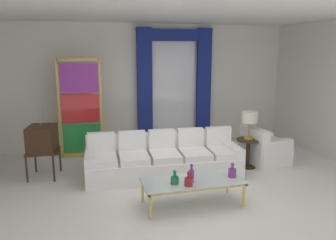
{
  "coord_description": "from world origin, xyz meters",
  "views": [
    {
      "loc": [
        -1.78,
        -5.4,
        2.42
      ],
      "look_at": [
        -0.06,
        0.9,
        1.05
      ],
      "focal_mm": 36.91,
      "sensor_mm": 36.0,
      "label": 1
    }
  ],
  "objects_px": {
    "bottle_blue_decanter": "(189,181)",
    "stained_glass_divider": "(81,111)",
    "bottle_ruby_flask": "(191,175)",
    "bottle_amber_squat": "(175,179)",
    "vintage_tv": "(42,140)",
    "peacock_figurine": "(99,151)",
    "coffee_table": "(192,182)",
    "bottle_crystal_tall": "(232,172)",
    "round_side_table": "(248,150)",
    "armchair_white": "(263,150)",
    "table_lamp_brass": "(250,118)",
    "couch_white_long": "(163,160)"
  },
  "relations": [
    {
      "from": "bottle_amber_squat",
      "to": "coffee_table",
      "type": "bearing_deg",
      "value": 11.98
    },
    {
      "from": "bottle_amber_squat",
      "to": "peacock_figurine",
      "type": "xyz_separation_m",
      "value": [
        -0.93,
        2.67,
        -0.26
      ]
    },
    {
      "from": "coffee_table",
      "to": "table_lamp_brass",
      "type": "xyz_separation_m",
      "value": [
        1.69,
        1.38,
        0.65
      ]
    },
    {
      "from": "bottle_blue_decanter",
      "to": "stained_glass_divider",
      "type": "distance_m",
      "value": 3.53
    },
    {
      "from": "coffee_table",
      "to": "bottle_blue_decanter",
      "type": "bearing_deg",
      "value": -123.51
    },
    {
      "from": "bottle_ruby_flask",
      "to": "table_lamp_brass",
      "type": "distance_m",
      "value": 2.31
    },
    {
      "from": "bottle_crystal_tall",
      "to": "table_lamp_brass",
      "type": "xyz_separation_m",
      "value": [
        1.03,
        1.41,
        0.54
      ]
    },
    {
      "from": "vintage_tv",
      "to": "table_lamp_brass",
      "type": "bearing_deg",
      "value": -7.42
    },
    {
      "from": "round_side_table",
      "to": "vintage_tv",
      "type": "bearing_deg",
      "value": 172.58
    },
    {
      "from": "bottle_crystal_tall",
      "to": "bottle_amber_squat",
      "type": "xyz_separation_m",
      "value": [
        -0.96,
        -0.04,
        -0.01
      ]
    },
    {
      "from": "bottle_ruby_flask",
      "to": "bottle_blue_decanter",
      "type": "bearing_deg",
      "value": -124.8
    },
    {
      "from": "coffee_table",
      "to": "peacock_figurine",
      "type": "bearing_deg",
      "value": 115.38
    },
    {
      "from": "bottle_blue_decanter",
      "to": "peacock_figurine",
      "type": "relative_size",
      "value": 0.38
    },
    {
      "from": "bottle_crystal_tall",
      "to": "vintage_tv",
      "type": "xyz_separation_m",
      "value": [
        -2.98,
        1.93,
        0.24
      ]
    },
    {
      "from": "coffee_table",
      "to": "bottle_crystal_tall",
      "type": "relative_size",
      "value": 6.53
    },
    {
      "from": "round_side_table",
      "to": "stained_glass_divider",
      "type": "bearing_deg",
      "value": 153.91
    },
    {
      "from": "couch_white_long",
      "to": "table_lamp_brass",
      "type": "distance_m",
      "value": 1.94
    },
    {
      "from": "round_side_table",
      "to": "table_lamp_brass",
      "type": "height_order",
      "value": "table_lamp_brass"
    },
    {
      "from": "couch_white_long",
      "to": "vintage_tv",
      "type": "distance_m",
      "value": 2.31
    },
    {
      "from": "bottle_crystal_tall",
      "to": "round_side_table",
      "type": "relative_size",
      "value": 0.4
    },
    {
      "from": "bottle_blue_decanter",
      "to": "coffee_table",
      "type": "bearing_deg",
      "value": 56.49
    },
    {
      "from": "coffee_table",
      "to": "stained_glass_divider",
      "type": "distance_m",
      "value": 3.44
    },
    {
      "from": "stained_glass_divider",
      "to": "couch_white_long",
      "type": "bearing_deg",
      "value": -47.1
    },
    {
      "from": "bottle_amber_squat",
      "to": "stained_glass_divider",
      "type": "distance_m",
      "value": 3.35
    },
    {
      "from": "bottle_amber_squat",
      "to": "bottle_ruby_flask",
      "type": "bearing_deg",
      "value": -0.53
    },
    {
      "from": "bottle_blue_decanter",
      "to": "vintage_tv",
      "type": "height_order",
      "value": "vintage_tv"
    },
    {
      "from": "coffee_table",
      "to": "stained_glass_divider",
      "type": "relative_size",
      "value": 0.7
    },
    {
      "from": "bottle_crystal_tall",
      "to": "vintage_tv",
      "type": "height_order",
      "value": "vintage_tv"
    },
    {
      "from": "stained_glass_divider",
      "to": "peacock_figurine",
      "type": "bearing_deg",
      "value": -47.4
    },
    {
      "from": "table_lamp_brass",
      "to": "armchair_white",
      "type": "bearing_deg",
      "value": 17.35
    },
    {
      "from": "couch_white_long",
      "to": "bottle_amber_squat",
      "type": "xyz_separation_m",
      "value": [
        -0.2,
        -1.46,
        0.18
      ]
    },
    {
      "from": "coffee_table",
      "to": "round_side_table",
      "type": "bearing_deg",
      "value": 39.25
    },
    {
      "from": "bottle_ruby_flask",
      "to": "armchair_white",
      "type": "xyz_separation_m",
      "value": [
        2.16,
        1.58,
        -0.24
      ]
    },
    {
      "from": "bottle_amber_squat",
      "to": "vintage_tv",
      "type": "distance_m",
      "value": 2.83
    },
    {
      "from": "bottle_crystal_tall",
      "to": "armchair_white",
      "type": "distance_m",
      "value": 2.14
    },
    {
      "from": "bottle_blue_decanter",
      "to": "stained_glass_divider",
      "type": "xyz_separation_m",
      "value": [
        -1.45,
        3.17,
        0.57
      ]
    },
    {
      "from": "bottle_ruby_flask",
      "to": "stained_glass_divider",
      "type": "xyz_separation_m",
      "value": [
        -1.54,
        3.05,
        0.53
      ]
    },
    {
      "from": "vintage_tv",
      "to": "coffee_table",
      "type": "bearing_deg",
      "value": -39.3
    },
    {
      "from": "vintage_tv",
      "to": "round_side_table",
      "type": "bearing_deg",
      "value": -7.42
    },
    {
      "from": "peacock_figurine",
      "to": "coffee_table",
      "type": "bearing_deg",
      "value": -64.62
    },
    {
      "from": "bottle_blue_decanter",
      "to": "round_side_table",
      "type": "distance_m",
      "value": 2.4
    },
    {
      "from": "bottle_crystal_tall",
      "to": "armchair_white",
      "type": "relative_size",
      "value": 0.26
    },
    {
      "from": "couch_white_long",
      "to": "coffee_table",
      "type": "distance_m",
      "value": 1.4
    },
    {
      "from": "vintage_tv",
      "to": "bottle_crystal_tall",
      "type": "bearing_deg",
      "value": -32.95
    },
    {
      "from": "coffee_table",
      "to": "peacock_figurine",
      "type": "relative_size",
      "value": 2.57
    },
    {
      "from": "table_lamp_brass",
      "to": "bottle_crystal_tall",
      "type": "bearing_deg",
      "value": -126.31
    },
    {
      "from": "coffee_table",
      "to": "bottle_blue_decanter",
      "type": "xyz_separation_m",
      "value": [
        -0.13,
        -0.19,
        0.11
      ]
    },
    {
      "from": "bottle_crystal_tall",
      "to": "peacock_figurine",
      "type": "height_order",
      "value": "bottle_crystal_tall"
    },
    {
      "from": "bottle_ruby_flask",
      "to": "stained_glass_divider",
      "type": "bearing_deg",
      "value": 116.8
    },
    {
      "from": "coffee_table",
      "to": "table_lamp_brass",
      "type": "bearing_deg",
      "value": 39.25
    }
  ]
}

